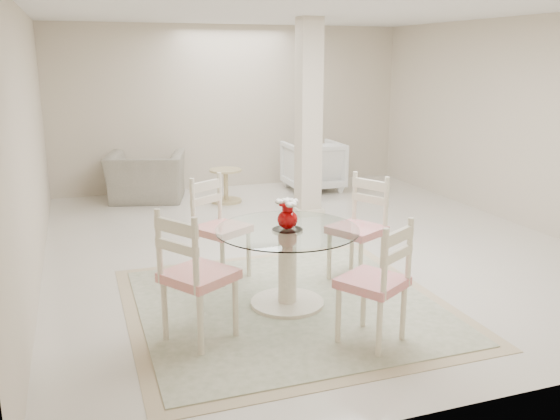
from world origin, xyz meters
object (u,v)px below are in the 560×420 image
object	(u,v)px
column	(309,119)
dining_chair_west	(191,267)
dining_chair_east	(361,220)
dining_chair_south	(381,274)
dining_table	(287,267)
dining_chair_north	(216,220)
side_table	(226,187)
red_vase	(288,214)
recliner_taupe	(146,177)
armchair_white	(313,166)

from	to	relation	value
column	dining_chair_west	distance (m)	4.13
dining_chair_east	dining_chair_south	xyz separation A→B (m)	(-0.51, -1.35, -0.02)
column	dining_chair_west	size ratio (longest dim) A/B	2.25
dining_table	dining_chair_west	size ratio (longest dim) A/B	1.05
dining_chair_north	side_table	distance (m)	3.23
dining_table	red_vase	xyz separation A→B (m)	(0.00, -0.00, 0.49)
dining_chair_west	dining_chair_south	size ratio (longest dim) A/B	1.07
red_vase	recliner_taupe	distance (m)	4.61
dining_chair_south	side_table	distance (m)	4.97
dining_table	red_vase	size ratio (longest dim) A/B	4.60
dining_table	red_vase	distance (m)	0.49
dining_chair_south	dining_table	bearing A→B (deg)	-96.68
red_vase	dining_chair_west	xyz separation A→B (m)	(-0.94, -0.43, -0.23)
dining_chair_east	side_table	size ratio (longest dim) A/B	2.26
side_table	red_vase	bearing A→B (deg)	-96.28
dining_chair_east	dining_table	bearing A→B (deg)	-93.81
column	dining_chair_south	world-z (taller)	column
dining_table	side_table	size ratio (longest dim) A/B	2.45
dining_table	recliner_taupe	world-z (taller)	recliner_taupe
dining_table	armchair_white	xyz separation A→B (m)	(2.04, 4.38, 0.04)
column	armchair_white	world-z (taller)	column
dining_table	dining_chair_west	world-z (taller)	dining_chair_west
red_vase	dining_chair_north	size ratio (longest dim) A/B	0.24
column	dining_chair_south	xyz separation A→B (m)	(-0.94, -3.86, -0.76)
dining_chair_north	armchair_white	bearing A→B (deg)	22.87
recliner_taupe	armchair_white	distance (m)	2.74
armchair_white	dining_table	bearing A→B (deg)	65.40
dining_chair_east	armchair_white	xyz separation A→B (m)	(1.10, 3.96, -0.20)
dining_chair_south	red_vase	bearing A→B (deg)	-96.72
dining_chair_south	dining_chair_north	bearing A→B (deg)	-96.66
red_vase	dining_chair_north	world-z (taller)	dining_chair_north
dining_chair_south	side_table	world-z (taller)	dining_chair_south
dining_chair_east	side_table	bearing A→B (deg)	159.86
dining_chair_south	armchair_white	size ratio (longest dim) A/B	1.23
dining_chair_north	dining_chair_south	bearing A→B (deg)	-97.27
red_vase	side_table	xyz separation A→B (m)	(0.44, 4.02, -0.63)
dining_chair_east	column	bearing A→B (deg)	142.43
dining_chair_west	recliner_taupe	distance (m)	4.96
red_vase	dining_chair_east	xyz separation A→B (m)	(0.93, 0.42, -0.25)
dining_chair_west	side_table	size ratio (longest dim) A/B	2.33
column	red_vase	bearing A→B (deg)	-114.93
dining_chair_west	dining_table	bearing A→B (deg)	-98.66
dining_chair_south	recliner_taupe	size ratio (longest dim) A/B	0.98
armchair_white	side_table	world-z (taller)	armchair_white
red_vase	dining_chair_west	world-z (taller)	dining_chair_west
dining_chair_north	dining_chair_west	world-z (taller)	dining_chair_west
dining_chair_west	side_table	bearing A→B (deg)	-50.38
dining_chair_north	dining_chair_south	world-z (taller)	dining_chair_north
dining_chair_east	recliner_taupe	size ratio (longest dim) A/B	1.02
dining_chair_north	recliner_taupe	world-z (taller)	dining_chair_north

